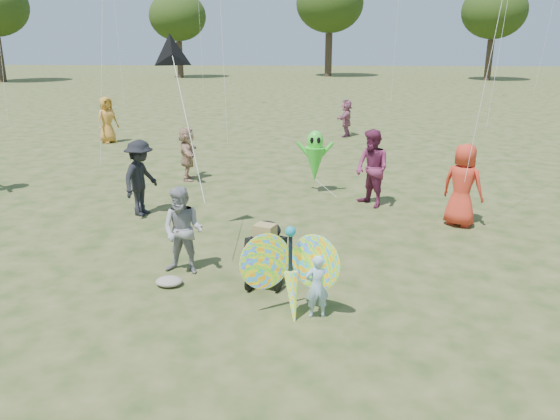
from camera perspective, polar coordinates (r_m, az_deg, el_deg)
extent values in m
plane|color=#51592B|center=(9.02, 0.71, -9.60)|extent=(160.00, 160.00, 0.00)
imported|color=#9BC2DB|center=(8.39, 3.88, -7.96)|extent=(0.41, 0.32, 1.02)
imported|color=gray|center=(9.95, -10.10, -2.16)|extent=(0.88, 0.74, 1.62)
ellipsoid|color=gray|center=(9.75, -11.52, -7.32)|extent=(0.47, 0.39, 0.15)
imported|color=red|center=(12.96, 18.55, 2.47)|extent=(1.10, 1.04, 1.89)
imported|color=black|center=(13.48, -14.37, 3.26)|extent=(0.98, 1.33, 1.83)
imported|color=tan|center=(16.65, -9.65, 5.82)|extent=(0.70, 1.55, 1.61)
imported|color=#76274C|center=(13.93, 9.59, 4.29)|extent=(1.14, 1.20, 1.96)
imported|color=orange|center=(23.55, -17.62, 8.97)|extent=(1.02, 1.09, 1.87)
imported|color=#AD637E|center=(24.14, 6.94, 9.51)|extent=(0.91, 1.55, 1.59)
cube|color=black|center=(9.49, -1.53, -4.53)|extent=(0.74, 0.97, 0.71)
cube|color=black|center=(9.62, -1.52, -6.35)|extent=(0.64, 0.79, 0.10)
ellipsoid|color=black|center=(9.60, -1.42, -2.14)|extent=(0.51, 0.45, 0.33)
cylinder|color=black|center=(9.35, -3.18, -7.57)|extent=(0.16, 0.30, 0.30)
cylinder|color=black|center=(9.31, -0.21, -7.65)|extent=(0.16, 0.30, 0.30)
cylinder|color=black|center=(10.07, -1.30, -5.89)|extent=(0.13, 0.22, 0.22)
cylinder|color=black|center=(8.89, -1.82, -3.12)|extent=(0.42, 0.19, 0.03)
cube|color=tan|center=(9.30, -1.58, -2.30)|extent=(0.42, 0.39, 0.26)
ellipsoid|color=orange|center=(8.32, -1.54, -5.44)|extent=(0.98, 0.71, 1.24)
ellipsoid|color=orange|center=(8.29, 3.72, -5.55)|extent=(0.98, 0.71, 1.24)
cylinder|color=black|center=(8.33, 1.09, -5.76)|extent=(0.06, 0.06, 1.00)
cone|color=orange|center=(8.40, 1.36, -9.48)|extent=(0.36, 0.49, 0.93)
sphere|color=teal|center=(8.11, 1.10, -2.25)|extent=(0.16, 0.16, 0.16)
cone|color=black|center=(11.21, -11.21, 15.66)|extent=(0.89, 0.62, 0.81)
cylinder|color=silver|center=(10.41, -9.61, 8.68)|extent=(0.88, 1.68, 2.51)
cone|color=#3EE335|center=(15.04, 3.65, 4.77)|extent=(0.56, 0.56, 0.95)
ellipsoid|color=#3EE335|center=(14.91, 3.70, 7.21)|extent=(0.44, 0.39, 0.57)
ellipsoid|color=black|center=(14.72, 3.35, 7.28)|extent=(0.10, 0.05, 0.17)
ellipsoid|color=black|center=(14.72, 4.06, 7.27)|extent=(0.10, 0.05, 0.17)
cylinder|color=#3EE335|center=(14.95, 2.52, 6.28)|extent=(0.43, 0.10, 0.49)
cylinder|color=#3EE335|center=(14.96, 4.84, 6.24)|extent=(0.43, 0.10, 0.49)
cylinder|color=silver|center=(14.99, 4.76, 2.34)|extent=(0.61, 0.41, 0.41)
cylinder|color=#3A2D21|center=(61.13, -27.22, 13.79)|extent=(0.70, 0.70, 4.20)
cylinder|color=#3A2D21|center=(61.76, -10.41, 15.20)|extent=(0.63, 0.63, 3.78)
ellipsoid|color=#2B4214|center=(61.75, -10.65, 19.28)|extent=(5.94, 5.94, 5.05)
cylinder|color=#3A2D21|center=(63.07, 5.09, 15.83)|extent=(0.77, 0.77, 4.62)
ellipsoid|color=#2B4214|center=(63.14, 5.23, 20.72)|extent=(7.26, 7.26, 6.17)
cylinder|color=#3A2D21|center=(60.68, 21.00, 14.42)|extent=(0.66, 0.67, 3.99)
ellipsoid|color=#2B4214|center=(60.69, 21.50, 18.79)|extent=(6.27, 6.27, 5.33)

